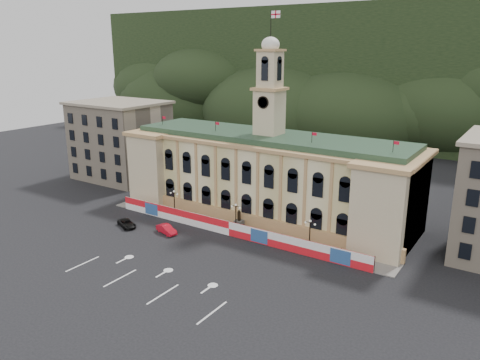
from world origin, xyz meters
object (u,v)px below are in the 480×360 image
Objects in this scene: lamp_center at (236,215)px; red_sedan at (166,229)px; statue at (239,224)px; black_suv at (127,223)px.

lamp_center is 12.23m from red_sedan.
lamp_center is (0.00, -1.00, 1.89)m from statue.
lamp_center is at bearing -90.00° from statue.
black_suv is at bearing 116.83° from red_sedan.
statue is 2.14m from lamp_center.
lamp_center is 19.83m from black_suv.
red_sedan is at bearing -55.99° from black_suv.
black_suv is (-17.56, -9.88, -0.54)m from statue.
black_suv is at bearing -153.17° from lamp_center.
red_sedan is (-9.59, -8.22, -0.44)m from statue.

